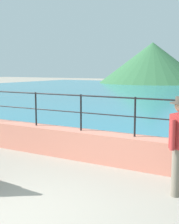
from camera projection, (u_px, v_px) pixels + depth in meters
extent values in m
plane|color=gray|center=(11.00, 216.00, 4.71)|extent=(120.00, 120.00, 0.00)
cube|color=tan|center=(106.00, 148.00, 7.42)|extent=(20.00, 0.56, 0.70)
cylinder|color=black|center=(36.00, 109.00, 8.35)|extent=(0.04, 0.04, 0.90)
cylinder|color=black|center=(81.00, 113.00, 7.66)|extent=(0.04, 0.04, 0.90)
cylinder|color=black|center=(135.00, 117.00, 6.96)|extent=(0.04, 0.04, 0.90)
cylinder|color=black|center=(107.00, 97.00, 7.25)|extent=(18.40, 0.04, 0.04)
cylinder|color=black|center=(107.00, 115.00, 7.31)|extent=(18.40, 0.03, 0.03)
cone|color=#33663D|center=(152.00, 63.00, 47.75)|extent=(16.42, 16.42, 6.22)
cylinder|color=slate|center=(176.00, 173.00, 5.41)|extent=(0.15, 0.15, 0.86)
cylinder|color=#B22D2D|center=(173.00, 135.00, 5.21)|extent=(0.09, 0.09, 0.52)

